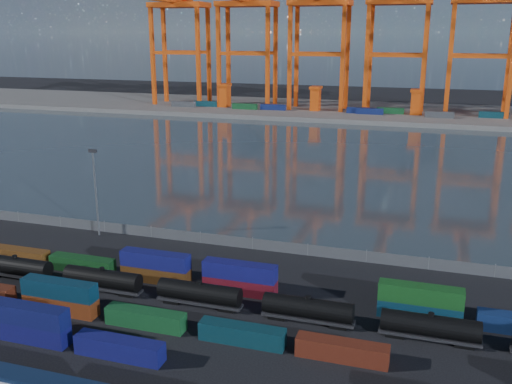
% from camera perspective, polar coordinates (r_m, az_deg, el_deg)
% --- Properties ---
extents(ground, '(700.00, 700.00, 0.00)m').
position_cam_1_polar(ground, '(78.07, -6.85, -12.85)').
color(ground, black).
rests_on(ground, ground).
extents(harbor_water, '(700.00, 700.00, 0.00)m').
position_cam_1_polar(harbor_water, '(173.68, 7.52, 3.20)').
color(harbor_water, '#2C3940').
rests_on(harbor_water, ground).
extents(far_quay, '(700.00, 70.00, 2.00)m').
position_cam_1_polar(far_quay, '(276.06, 11.50, 7.85)').
color(far_quay, '#514F4C').
rests_on(far_quay, ground).
extents(container_row_south, '(138.28, 2.26, 4.81)m').
position_cam_1_polar(container_row_south, '(80.06, -23.75, -11.74)').
color(container_row_south, '#404345').
rests_on(container_row_south, ground).
extents(container_row_mid, '(139.75, 2.22, 4.72)m').
position_cam_1_polar(container_row_mid, '(72.63, -1.84, -13.79)').
color(container_row_mid, '#3B3E40').
rests_on(container_row_mid, ground).
extents(container_row_north, '(140.15, 2.25, 4.79)m').
position_cam_1_polar(container_row_north, '(84.92, -2.04, -8.96)').
color(container_row_north, '#101050').
rests_on(container_row_north, ground).
extents(tanker_string, '(136.44, 2.67, 3.82)m').
position_cam_1_polar(tanker_string, '(81.34, -5.67, -10.06)').
color(tanker_string, black).
rests_on(tanker_string, ground).
extents(waterfront_fence, '(160.12, 0.12, 2.20)m').
position_cam_1_polar(waterfront_fence, '(101.41, -0.34, -5.19)').
color(waterfront_fence, '#595B5E').
rests_on(waterfront_fence, ground).
extents(yard_light_mast, '(1.60, 0.40, 16.60)m').
position_cam_1_polar(yard_light_mast, '(109.78, -15.75, 0.39)').
color(yard_light_mast, slate).
rests_on(yard_light_mast, ground).
extents(gantry_cranes, '(202.74, 53.26, 72.13)m').
position_cam_1_polar(gantry_cranes, '(267.83, 10.18, 16.97)').
color(gantry_cranes, '#EF5010').
rests_on(gantry_cranes, ground).
extents(quay_containers, '(172.58, 10.99, 2.60)m').
position_cam_1_polar(quay_containers, '(262.89, 8.76, 8.11)').
color(quay_containers, navy).
rests_on(quay_containers, far_quay).
extents(straddle_carriers, '(140.00, 7.00, 11.10)m').
position_cam_1_polar(straddle_carriers, '(265.66, 10.79, 9.08)').
color(straddle_carriers, '#EF5010').
rests_on(straddle_carriers, far_quay).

